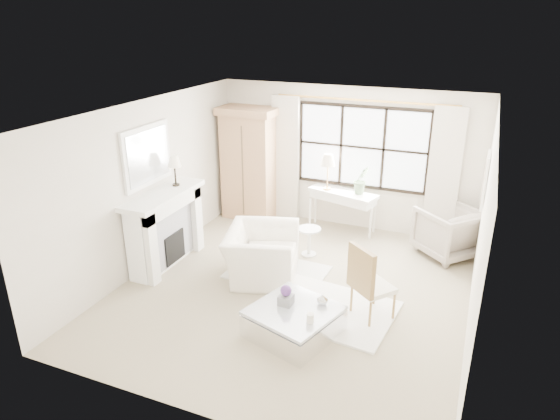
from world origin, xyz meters
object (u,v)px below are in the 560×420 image
at_px(armoire, 249,163).
at_px(coffee_table, 294,322).
at_px(console_table, 342,211).
at_px(club_armchair, 262,254).

bearing_deg(armoire, coffee_table, -55.54).
distance_m(console_table, club_armchair, 2.33).
relative_size(armoire, club_armchair, 1.84).
distance_m(club_armchair, coffee_table, 1.62).
xyz_separation_m(console_table, club_armchair, (-0.67, -2.23, -0.01)).
relative_size(console_table, coffee_table, 1.09).
distance_m(armoire, console_table, 2.08).
height_order(console_table, club_armchair, console_table).
bearing_deg(coffee_table, club_armchair, 147.23).
distance_m(console_table, coffee_table, 3.50).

